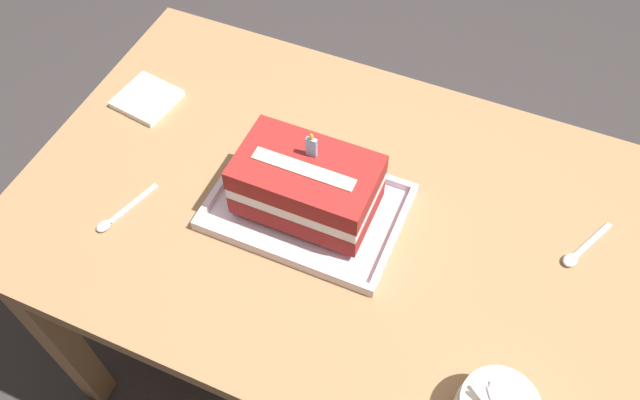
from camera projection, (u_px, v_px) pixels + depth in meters
ground_plane at (328, 357)px, 1.78m from camera, size 8.00×8.00×0.00m
dining_table at (332, 238)px, 1.27m from camera, size 1.18×0.77×0.73m
foil_tray at (307, 208)px, 1.18m from camera, size 0.35×0.24×0.02m
birthday_cake at (307, 185)px, 1.12m from camera, size 0.24×0.15×0.17m
serving_spoon_near_tray at (114, 218)px, 1.17m from camera, size 0.06×0.14×0.01m
serving_spoon_by_bowls at (576, 255)px, 1.12m from camera, size 0.08×0.13×0.01m
napkin_pile at (147, 99)px, 1.34m from camera, size 0.13×0.13×0.01m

